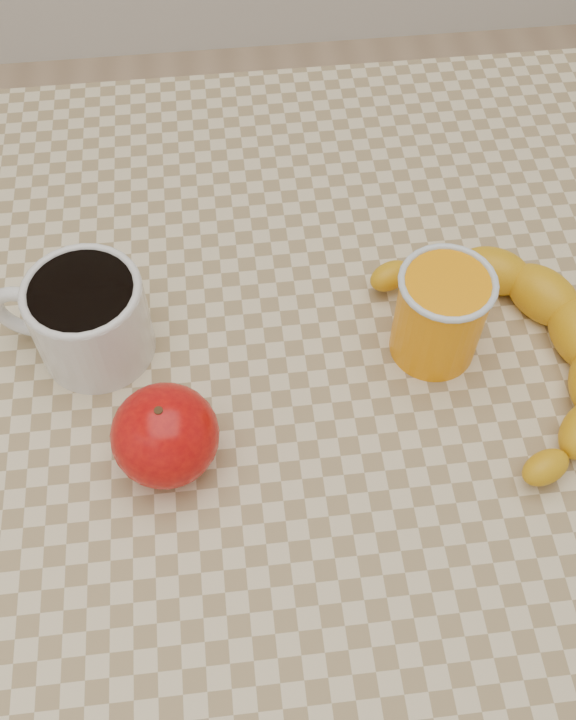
{
  "coord_description": "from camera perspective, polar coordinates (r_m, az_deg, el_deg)",
  "views": [
    {
      "loc": [
        -0.04,
        -0.36,
        1.32
      ],
      "look_at": [
        0.0,
        0.0,
        0.77
      ],
      "focal_mm": 40.0,
      "sensor_mm": 36.0,
      "label": 1
    }
  ],
  "objects": [
    {
      "name": "banana",
      "position": [
        0.69,
        15.57,
        0.99
      ],
      "size": [
        0.32,
        0.37,
        0.05
      ],
      "primitive_type": null,
      "rotation": [
        0.0,
        0.0,
        0.22
      ],
      "color": "gold",
      "rests_on": "table"
    },
    {
      "name": "ground",
      "position": [
        1.37,
        0.0,
        -17.97
      ],
      "size": [
        3.0,
        3.0,
        0.0
      ],
      "primitive_type": "plane",
      "color": "tan",
      "rests_on": "ground"
    },
    {
      "name": "apple",
      "position": [
        0.61,
        -8.73,
        -5.32
      ],
      "size": [
        0.09,
        0.09,
        0.08
      ],
      "color": "#920408",
      "rests_on": "table"
    },
    {
      "name": "table",
      "position": [
        0.75,
        0.0,
        -4.45
      ],
      "size": [
        0.8,
        0.8,
        0.75
      ],
      "color": "beige",
      "rests_on": "ground"
    },
    {
      "name": "orange_juice_glass",
      "position": [
        0.66,
        10.75,
        3.24
      ],
      "size": [
        0.08,
        0.08,
        0.09
      ],
      "color": "#FF9308",
      "rests_on": "table"
    },
    {
      "name": "coffee_mug",
      "position": [
        0.67,
        -14.17,
        3.05
      ],
      "size": [
        0.14,
        0.12,
        0.08
      ],
      "color": "silver",
      "rests_on": "table"
    }
  ]
}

